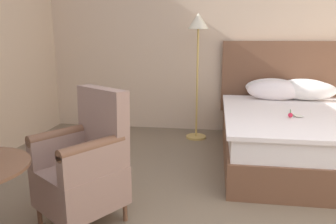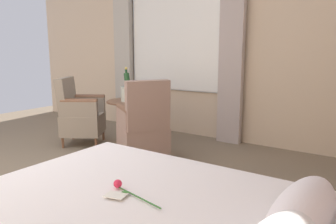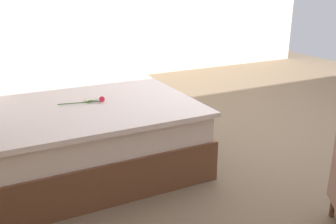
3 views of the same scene
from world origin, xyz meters
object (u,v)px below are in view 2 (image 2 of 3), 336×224
side_table_round (132,119)px  snack_plate (144,99)px  champagne_bucket (127,91)px  armchair_by_window (144,127)px  wine_glass_near_bucket (144,94)px  armchair_facing_bed (80,114)px  wine_glass_near_edge (133,93)px

side_table_round → snack_plate: (-0.19, 0.06, 0.28)m
side_table_round → champagne_bucket: size_ratio=1.50×
champagne_bucket → armchair_by_window: champagne_bucket is taller
champagne_bucket → snack_plate: (-0.28, 0.06, -0.14)m
champagne_bucket → wine_glass_near_bucket: bearing=146.3°
armchair_facing_bed → champagne_bucket: bearing=109.5°
champagne_bucket → wine_glass_near_edge: (-0.26, -0.11, -0.06)m
snack_plate → armchair_facing_bed: size_ratio=0.20×
side_table_round → wine_glass_near_bucket: size_ratio=5.18×
champagne_bucket → armchair_facing_bed: size_ratio=0.48×
wine_glass_near_bucket → armchair_by_window: armchair_by_window is taller
side_table_round → wine_glass_near_bucket: 0.40m
champagne_bucket → wine_glass_near_edge: champagne_bucket is taller
snack_plate → champagne_bucket: bearing=-13.2°
champagne_bucket → armchair_facing_bed: bearing=-70.5°
side_table_round → armchair_by_window: armchair_by_window is taller
armchair_by_window → armchair_facing_bed: armchair_by_window is taller
armchair_by_window → armchair_facing_bed: (-0.14, -1.31, -0.01)m
side_table_round → snack_plate: snack_plate is taller
wine_glass_near_bucket → snack_plate: (-0.08, -0.07, -0.09)m
side_table_round → wine_glass_near_bucket: wine_glass_near_bucket is taller
wine_glass_near_bucket → champagne_bucket: bearing=-33.7°
wine_glass_near_bucket → side_table_round: bearing=-50.3°
champagne_bucket → wine_glass_near_bucket: champagne_bucket is taller
side_table_round → armchair_facing_bed: (0.34, -0.71, 0.05)m
side_table_round → armchair_facing_bed: armchair_facing_bed is taller
armchair_facing_bed → wine_glass_near_edge: bearing=130.4°
wine_glass_near_bucket → snack_plate: size_ratio=0.70×
armchair_by_window → armchair_facing_bed: size_ratio=1.05×
wine_glass_near_edge → armchair_by_window: armchair_by_window is taller
champagne_bucket → wine_glass_near_bucket: 0.24m
side_table_round → champagne_bucket: bearing=-1.6°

